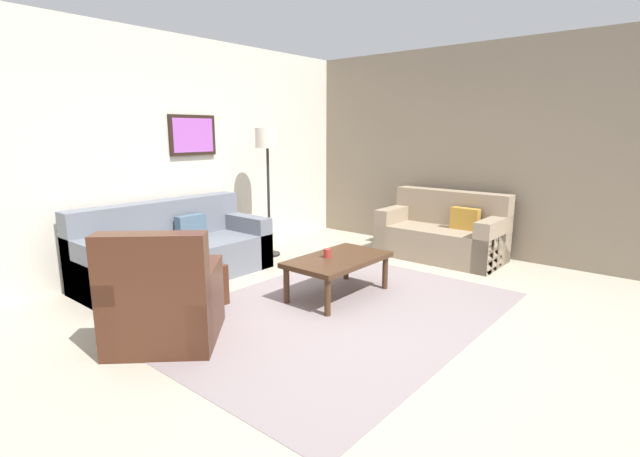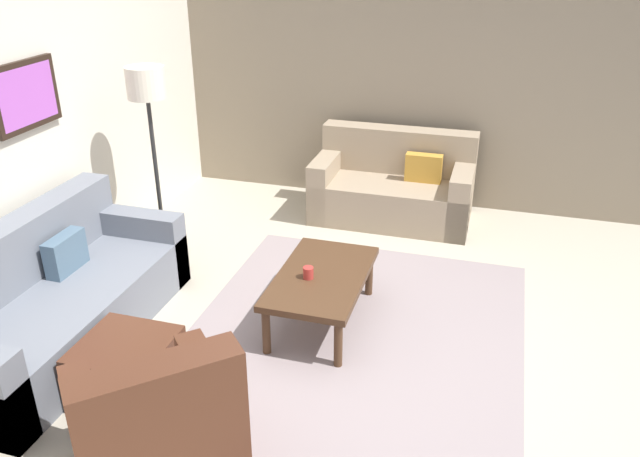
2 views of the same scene
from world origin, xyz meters
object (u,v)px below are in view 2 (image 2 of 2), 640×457
object	(u,v)px
couch_main	(50,303)
ottoman	(128,369)
couch_loveseat	(394,188)
lamp_standing	(148,103)
coffee_table	(322,280)
cup	(308,273)
framed_artwork	(26,95)
armchair_leather	(158,441)

from	to	relation	value
couch_main	ottoman	world-z (taller)	couch_main
couch_loveseat	lamp_standing	bearing A→B (deg)	127.88
couch_main	coffee_table	bearing A→B (deg)	-67.44
cup	framed_artwork	bearing A→B (deg)	90.74
couch_loveseat	ottoman	distance (m)	3.45
framed_artwork	cup	bearing A→B (deg)	-89.26
cup	lamp_standing	xyz separation A→B (m)	(0.74, 1.62, 0.95)
coffee_table	lamp_standing	size ratio (longest dim) A/B	0.64
couch_loveseat	armchair_leather	distance (m)	3.90
cup	framed_artwork	world-z (taller)	framed_artwork
couch_main	ottoman	distance (m)	0.96
coffee_table	framed_artwork	world-z (taller)	framed_artwork
ottoman	cup	xyz separation A→B (m)	(1.07, -0.87, 0.25)
couch_main	ottoman	xyz separation A→B (m)	(-0.40, -0.87, -0.10)
armchair_leather	coffee_table	world-z (taller)	armchair_leather
armchair_leather	couch_loveseat	bearing A→B (deg)	-7.98
armchair_leather	lamp_standing	bearing A→B (deg)	28.52
armchair_leather	ottoman	size ratio (longest dim) A/B	2.02
armchair_leather	framed_artwork	xyz separation A→B (m)	(1.65, 1.85, 1.31)
armchair_leather	ottoman	xyz separation A→B (m)	(0.60, 0.57, -0.11)
coffee_table	framed_artwork	xyz separation A→B (m)	(-0.11, 2.23, 1.26)
lamp_standing	armchair_leather	bearing A→B (deg)	-151.48
couch_loveseat	ottoman	bearing A→B (deg)	161.22
couch_main	armchair_leather	distance (m)	1.75
couch_loveseat	cup	bearing A→B (deg)	173.71
coffee_table	lamp_standing	world-z (taller)	lamp_standing
armchair_leather	framed_artwork	distance (m)	2.80
coffee_table	cup	world-z (taller)	cup
couch_loveseat	ottoman	xyz separation A→B (m)	(-3.26, 1.11, -0.10)
armchair_leather	coffee_table	distance (m)	1.80
ottoman	framed_artwork	distance (m)	2.18
couch_main	framed_artwork	xyz separation A→B (m)	(0.65, 0.41, 1.32)
ottoman	framed_artwork	world-z (taller)	framed_artwork
ottoman	cup	world-z (taller)	cup
ottoman	couch_loveseat	bearing A→B (deg)	-18.78
couch_loveseat	armchair_leather	world-z (taller)	armchair_leather
framed_artwork	ottoman	bearing A→B (deg)	-129.28
cup	framed_artwork	size ratio (longest dim) A/B	0.13
coffee_table	framed_artwork	bearing A→B (deg)	92.72
framed_artwork	couch_main	bearing A→B (deg)	-147.42
ottoman	cup	bearing A→B (deg)	-38.92
couch_main	armchair_leather	xyz separation A→B (m)	(-1.00, -1.43, 0.01)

